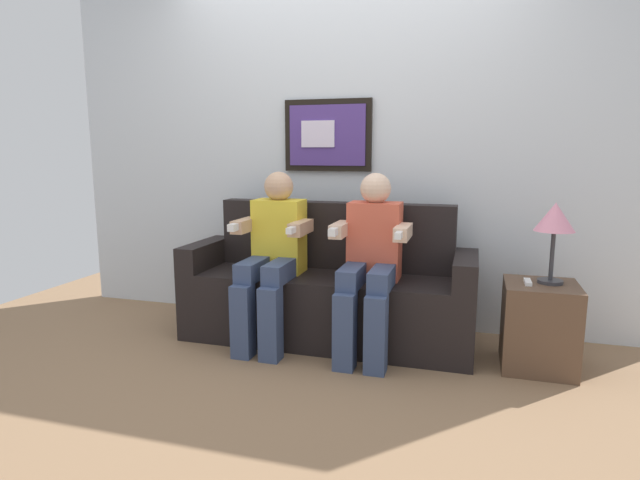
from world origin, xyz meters
TOP-DOWN VIEW (x-y plane):
  - ground_plane at (0.00, 0.00)m, footprint 5.57×5.57m
  - back_wall_assembly at (-0.00, 0.76)m, footprint 4.29×0.10m
  - couch at (0.00, 0.33)m, footprint 1.89×0.58m
  - person_on_left at (-0.32, 0.16)m, footprint 0.46×0.56m
  - person_on_right at (0.32, 0.16)m, footprint 0.46×0.56m
  - side_table_right at (1.29, 0.22)m, footprint 0.40×0.40m
  - table_lamp at (1.34, 0.25)m, footprint 0.22×0.22m
  - spare_remote_on_table at (1.21, 0.20)m, footprint 0.04×0.13m

SIDE VIEW (x-z plane):
  - ground_plane at x=0.00m, z-range 0.00..0.00m
  - side_table_right at x=1.29m, z-range 0.00..0.50m
  - couch at x=0.00m, z-range -0.14..0.76m
  - spare_remote_on_table at x=1.21m, z-range 0.50..0.52m
  - person_on_left at x=-0.32m, z-range 0.05..1.16m
  - person_on_right at x=0.32m, z-range 0.05..1.16m
  - table_lamp at x=1.34m, z-range 0.63..1.09m
  - back_wall_assembly at x=0.00m, z-range 0.00..2.60m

